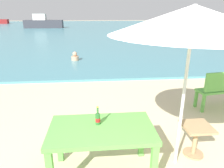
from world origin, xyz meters
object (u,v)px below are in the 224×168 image
Objects in this scene: patio_umbrella at (193,20)px; swimmer_person at (75,57)px; boat_sailboat at (43,23)px; bench_green_right at (224,87)px; boat_tanker at (203,22)px; picnic_table_green at (102,135)px; side_table_wood at (196,136)px; beer_bottle_amber at (98,118)px.

patio_umbrella reaches higher than swimmer_person.
boat_sailboat is (-6.19, 21.60, 0.54)m from swimmer_person.
bench_green_right is at bearing -53.48° from swimmer_person.
bench_green_right is at bearing -69.40° from boat_sailboat.
patio_umbrella is at bearing -118.59° from boat_tanker.
bench_green_right is 0.23× the size of boat_sailboat.
boat_tanker is (15.50, 28.44, -1.28)m from patio_umbrella.
boat_tanker reaches higher than swimmer_person.
picnic_table_green is 1.56m from side_table_wood.
swimmer_person is 27.73m from boat_tanker.
boat_sailboat is at bearing 106.00° from swimmer_person.
boat_sailboat is (-8.29, 28.61, -1.34)m from patio_umbrella.
picnic_table_green is at bearing -147.76° from bench_green_right.
swimmer_person is (-0.91, 7.05, -0.61)m from beer_bottle_amber.
patio_umbrella is (1.14, 0.13, 1.47)m from picnic_table_green.
picnic_table_green reaches higher than side_table_wood.
picnic_table_green is at bearing -76.04° from boat_sailboat.
patio_umbrella is at bearing 1.76° from beer_bottle_amber.
picnic_table_green is 0.26× the size of boat_sailboat.
side_table_wood is 0.44× the size of bench_green_right.
boat_sailboat is (-7.15, 28.74, 0.13)m from picnic_table_green.
beer_bottle_amber is at bearing 116.89° from picnic_table_green.
patio_umbrella reaches higher than picnic_table_green.
beer_bottle_amber is 29.52m from boat_sailboat.
boat_sailboat is at bearing 179.57° from boat_tanker.
boat_sailboat reaches higher than swimmer_person.
picnic_table_green is at bearing -173.69° from patio_umbrella.
side_table_wood is at bearing -132.50° from bench_green_right.
swimmer_person is at bearing 126.52° from bench_green_right.
picnic_table_green is 1.13× the size of bench_green_right.
bench_green_right is at bearing 47.50° from side_table_wood.
beer_bottle_amber is 0.12× the size of patio_umbrella.
picnic_table_green reaches higher than swimmer_person.
beer_bottle_amber is 3.50m from bench_green_right.
side_table_wood is 2.15m from bench_green_right.
patio_umbrella reaches higher than bench_green_right.
side_table_wood is 7.28m from swimmer_person.
patio_umbrella is (1.19, 0.04, 1.26)m from beer_bottle_amber.
patio_umbrella is at bearing 6.31° from picnic_table_green.
picnic_table_green is at bearing -169.45° from side_table_wood.
swimmer_person is at bearing 97.60° from picnic_table_green.
boat_tanker is (17.59, 21.43, 0.60)m from swimmer_person.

